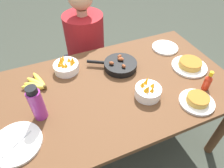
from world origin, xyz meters
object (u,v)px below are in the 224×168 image
(banana_bunch, at_px, (36,84))
(fruit_bowl_citrus, at_px, (148,91))
(skillet, at_px, (120,65))
(frittata_plate_center, at_px, (197,100))
(hot_sauce_bottle, at_px, (208,82))
(empty_plate_far_left, at_px, (17,143))
(water_bottle, at_px, (37,104))
(frittata_plate_side, at_px, (190,65))
(person_figure, at_px, (87,57))
(fruit_bowl_mango, at_px, (66,66))
(empty_plate_near_front, at_px, (165,48))

(banana_bunch, bearing_deg, fruit_bowl_citrus, -29.70)
(skillet, relative_size, frittata_plate_center, 1.59)
(fruit_bowl_citrus, height_order, hot_sauce_bottle, hot_sauce_bottle)
(skillet, distance_m, empty_plate_far_left, 0.84)
(banana_bunch, bearing_deg, water_bottle, -92.01)
(frittata_plate_side, relative_size, empty_plate_far_left, 0.98)
(frittata_plate_side, bearing_deg, person_figure, 127.29)
(frittata_plate_center, xyz_separation_m, fruit_bowl_citrus, (-0.25, 0.17, 0.02))
(fruit_bowl_mango, bearing_deg, banana_bunch, -160.68)
(banana_bunch, relative_size, skillet, 0.60)
(fruit_bowl_citrus, bearing_deg, fruit_bowl_mango, 133.00)
(frittata_plate_side, bearing_deg, skillet, 157.77)
(frittata_plate_center, bearing_deg, empty_plate_far_left, 172.49)
(fruit_bowl_mango, bearing_deg, frittata_plate_side, -20.58)
(skillet, relative_size, hot_sauce_bottle, 2.36)
(fruit_bowl_citrus, bearing_deg, skillet, 98.26)
(skillet, xyz_separation_m, hot_sauce_bottle, (0.44, -0.42, 0.04))
(banana_bunch, xyz_separation_m, water_bottle, (-0.01, -0.27, 0.09))
(frittata_plate_center, relative_size, frittata_plate_side, 0.84)
(empty_plate_far_left, xyz_separation_m, hot_sauce_bottle, (1.20, -0.06, 0.06))
(banana_bunch, bearing_deg, frittata_plate_center, -31.07)
(empty_plate_far_left, height_order, person_figure, person_figure)
(water_bottle, height_order, hot_sauce_bottle, water_bottle)
(empty_plate_near_front, relative_size, fruit_bowl_citrus, 1.29)
(frittata_plate_center, distance_m, water_bottle, 0.96)
(fruit_bowl_mango, bearing_deg, skillet, -18.39)
(fruit_bowl_citrus, height_order, person_figure, person_figure)
(water_bottle, bearing_deg, empty_plate_far_left, -137.25)
(banana_bunch, relative_size, person_figure, 0.17)
(frittata_plate_center, xyz_separation_m, water_bottle, (-0.92, 0.28, 0.09))
(person_figure, bearing_deg, fruit_bowl_mango, -121.37)
(empty_plate_near_front, bearing_deg, frittata_plate_center, -104.93)
(skillet, relative_size, empty_plate_far_left, 1.30)
(empty_plate_far_left, height_order, water_bottle, water_bottle)
(water_bottle, distance_m, hot_sauce_bottle, 1.07)
(empty_plate_near_front, bearing_deg, skillet, -169.44)
(empty_plate_far_left, bearing_deg, skillet, 25.40)
(fruit_bowl_citrus, bearing_deg, frittata_plate_side, 16.44)
(banana_bunch, distance_m, frittata_plate_side, 1.12)
(frittata_plate_center, xyz_separation_m, hot_sauce_bottle, (0.14, 0.08, 0.04))
(frittata_plate_side, height_order, empty_plate_near_front, frittata_plate_side)
(fruit_bowl_mango, relative_size, water_bottle, 0.77)
(fruit_bowl_mango, relative_size, hot_sauce_bottle, 1.24)
(empty_plate_far_left, height_order, hot_sauce_bottle, hot_sauce_bottle)
(empty_plate_far_left, bearing_deg, frittata_plate_side, 7.46)
(empty_plate_far_left, relative_size, fruit_bowl_citrus, 1.60)
(frittata_plate_center, height_order, person_figure, person_figure)
(hot_sauce_bottle, xyz_separation_m, person_figure, (-0.54, 1.00, -0.32))
(fruit_bowl_mango, relative_size, fruit_bowl_citrus, 1.09)
(banana_bunch, xyz_separation_m, hot_sauce_bottle, (1.04, -0.47, 0.04))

